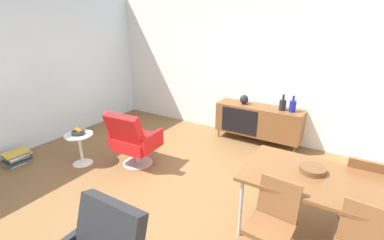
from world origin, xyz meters
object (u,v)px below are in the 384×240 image
Objects in this scene: vase_cobalt at (283,105)px; dining_table at (325,183)px; fruit_bowl at (78,132)px; vase_ceramic_small at (244,100)px; lounge_chair_red at (133,139)px; sideboard at (258,121)px; vase_sculptural_dark at (293,106)px; wooden_bowl_on_table at (313,170)px; side_table_round at (80,146)px; dining_chair_front_left at (272,222)px; dining_chair_back_right at (362,186)px; magazine_stack at (16,157)px.

vase_cobalt reaches higher than dining_table.
fruit_bowl is (-3.55, -0.26, -0.14)m from dining_table.
lounge_chair_red reaches higher than vase_ceramic_small.
dining_table reaches higher than fruit_bowl.
sideboard is 5.52× the size of vase_sculptural_dark.
dining_table is (0.79, -2.08, -0.13)m from vase_sculptural_dark.
lounge_chair_red reaches higher than sideboard.
fruit_bowl is (-3.41, -0.34, -0.21)m from wooden_bowl_on_table.
vase_ceramic_small is 0.34× the size of side_table_round.
vase_cobalt is at bearing 103.16° from dining_chair_front_left.
sideboard is 2.37m from wooden_bowl_on_table.
vase_sculptural_dark reaches higher than dining_chair_front_left.
dining_chair_back_right is at bearing 11.83° from fruit_bowl.
dining_table is 3.08× the size of side_table_round.
vase_ceramic_small is (-0.31, 0.00, 0.37)m from sideboard.
vase_sculptural_dark reaches higher than side_table_round.
lounge_chair_red reaches higher than dining_chair_front_left.
vase_sculptural_dark is (0.17, 0.00, 0.00)m from vase_cobalt.
vase_cobalt is 0.55× the size of side_table_round.
wooden_bowl_on_table is at bearing 5.67° from side_table_round.
vase_sculptural_dark is 2.78m from lounge_chair_red.
dining_chair_back_right is at bearing 7.42° from lounge_chair_red.
dining_chair_back_right is (0.49, 0.48, -0.30)m from wooden_bowl_on_table.
sideboard reaches higher than side_table_round.
dining_chair_front_left is 4.18m from magazine_stack.
sideboard is 3.19m from side_table_round.
side_table_round is at bearing 174.64° from dining_chair_front_left.
sideboard is at bearing -179.74° from vase_cobalt.
lounge_chair_red is at bearing -133.02° from vase_cobalt.
side_table_round is (-3.90, -0.82, -0.15)m from dining_chair_back_right.
fruit_bowl is at bearing -152.35° from lounge_chair_red.
vase_sculptural_dark is at bearing 40.34° from side_table_round.
vase_sculptural_dark is 2.70m from dining_chair_front_left.
magazine_stack is (-0.96, -0.56, -0.46)m from fruit_bowl.
vase_sculptural_dark is 0.34× the size of dining_chair_back_right.
dining_chair_back_right is (1.31, -1.52, -0.35)m from vase_cobalt.
wooden_bowl_on_table reaches higher than side_table_round.
dining_chair_back_right is 4.28× the size of fruit_bowl.
wooden_bowl_on_table is (0.82, -2.00, -0.05)m from vase_cobalt.
dining_chair_front_left is 2.11× the size of magazine_stack.
dining_chair_front_left is 1.65× the size of side_table_round.
dining_chair_front_left reaches higher than magazine_stack.
wooden_bowl_on_table is (-0.14, 0.08, 0.07)m from dining_table.
vase_sculptural_dark is at bearing 99.57° from dining_chair_front_left.
vase_sculptural_dark reaches higher than dining_chair_back_right.
vase_sculptural_dark is 2.11m from wooden_bowl_on_table.
wooden_bowl_on_table reaches higher than fruit_bowl.
dining_table is at bearing 58.24° from dining_chair_front_left.
sideboard is 9.01× the size of vase_ceramic_small.
dining_table is 3.95× the size of magazine_stack.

